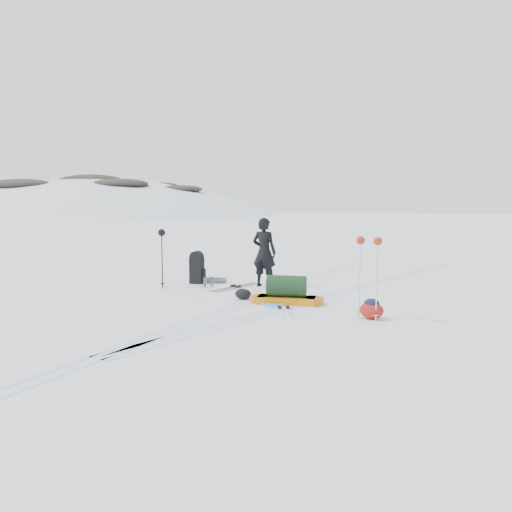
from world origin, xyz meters
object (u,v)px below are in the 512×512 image
Objects in this scene: skier at (264,252)px; expedition_rucksack at (199,268)px; ski_poles_black at (162,240)px; pulk_sled at (287,293)px.

skier reaches higher than expedition_rucksack.
expedition_rucksack is (-1.72, -0.49, -0.48)m from skier.
skier is 1.85m from expedition_rucksack.
skier is 1.19× the size of ski_poles_black.
skier is at bearing 1.44° from expedition_rucksack.
ski_poles_black is at bearing 158.37° from pulk_sled.
ski_poles_black is at bearing 32.75° from skier.
skier is 2.03× the size of expedition_rucksack.
expedition_rucksack is 0.59× the size of ski_poles_black.
ski_poles_black is (-0.37, -1.05, 0.82)m from expedition_rucksack.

